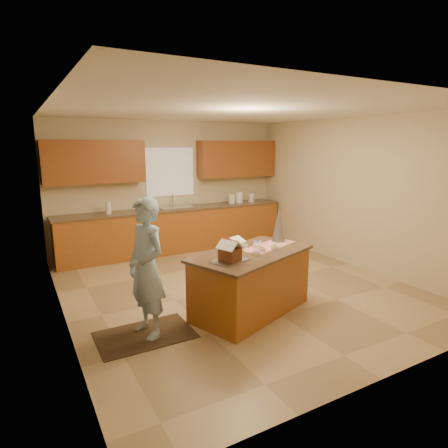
{
  "coord_description": "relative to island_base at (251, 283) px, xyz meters",
  "views": [
    {
      "loc": [
        -2.92,
        -4.86,
        2.21
      ],
      "look_at": [
        -0.1,
        0.2,
        1.0
      ],
      "focal_mm": 30.42,
      "sensor_mm": 36.0,
      "label": 1
    }
  ],
  "objects": [
    {
      "name": "upper_cabinet_left",
      "position": [
        -1.28,
        3.42,
        1.5
      ],
      "size": [
        1.85,
        0.35,
        0.8
      ],
      "primitive_type": "cube",
      "color": "brown",
      "rests_on": "wall_back"
    },
    {
      "name": "canister_b",
      "position": [
        1.82,
        3.3,
        0.64
      ],
      "size": [
        0.17,
        0.17,
        0.24
      ],
      "primitive_type": "cylinder",
      "color": "white",
      "rests_on": "back_counter_top"
    },
    {
      "name": "wall_left",
      "position": [
        -2.23,
        0.85,
        0.95
      ],
      "size": [
        5.5,
        5.5,
        0.0
      ],
      "primitive_type": "plane",
      "color": "beige",
      "rests_on": "floor"
    },
    {
      "name": "window_curtain",
      "position": [
        0.27,
        3.57,
        1.25
      ],
      "size": [
        1.05,
        0.03,
        1.0
      ],
      "primitive_type": "cube",
      "color": "white",
      "rests_on": "wall_back"
    },
    {
      "name": "canister_c",
      "position": [
        2.15,
        3.3,
        0.62
      ],
      "size": [
        0.13,
        0.13,
        0.19
      ],
      "primitive_type": "cylinder",
      "color": "white",
      "rests_on": "back_counter_top"
    },
    {
      "name": "canister_a",
      "position": [
        1.62,
        3.3,
        0.63
      ],
      "size": [
        0.15,
        0.15,
        0.21
      ],
      "primitive_type": "cylinder",
      "color": "white",
      "rests_on": "back_counter_top"
    },
    {
      "name": "back_counter_base",
      "position": [
        0.27,
        3.3,
        0.04
      ],
      "size": [
        4.8,
        0.6,
        0.88
      ],
      "primitive_type": "cube",
      "color": "#A45821",
      "rests_on": "floor"
    },
    {
      "name": "cookbook",
      "position": [
        0.01,
        0.37,
        0.52
      ],
      "size": [
        0.24,
        0.21,
        0.09
      ],
      "primitive_type": "cube",
      "rotation": [
        -1.13,
        0.0,
        0.35
      ],
      "color": "white",
      "rests_on": "island_top"
    },
    {
      "name": "paper_towel",
      "position": [
        -1.11,
        3.3,
        0.64
      ],
      "size": [
        0.1,
        0.1,
        0.23
      ],
      "primitive_type": "cylinder",
      "color": "white",
      "rests_on": "back_counter_top"
    },
    {
      "name": "rug",
      "position": [
        -1.46,
        0.05,
        -0.39
      ],
      "size": [
        1.11,
        0.72,
        0.01
      ],
      "primitive_type": "cube",
      "color": "black",
      "rests_on": "floor"
    },
    {
      "name": "stone_accent",
      "position": [
        -2.21,
        0.05,
        0.85
      ],
      "size": [
        0.0,
        2.5,
        2.5
      ],
      "primitive_type": "plane",
      "rotation": [
        1.57,
        0.0,
        1.57
      ],
      "color": "gray",
      "rests_on": "wall_left"
    },
    {
      "name": "upper_cabinet_right",
      "position": [
        1.82,
        3.42,
        1.5
      ],
      "size": [
        1.85,
        0.35,
        0.8
      ],
      "primitive_type": "cube",
      "color": "brown",
      "rests_on": "wall_back"
    },
    {
      "name": "baking_tray",
      "position": [
        -0.45,
        -0.21,
        0.45
      ],
      "size": [
        0.5,
        0.43,
        0.02
      ],
      "primitive_type": "cube",
      "rotation": [
        0.0,
        0.0,
        0.35
      ],
      "color": "silver",
      "rests_on": "island_top"
    },
    {
      "name": "candy_bowls",
      "position": [
        0.07,
        0.1,
        0.46
      ],
      "size": [
        0.74,
        0.54,
        0.05
      ],
      "color": "blue",
      "rests_on": "island_top"
    },
    {
      "name": "wall_back",
      "position": [
        0.27,
        3.6,
        0.95
      ],
      "size": [
        5.5,
        5.5,
        0.0
      ],
      "primitive_type": "plane",
      "color": "beige",
      "rests_on": "floor"
    },
    {
      "name": "table_runner",
      "position": [
        0.38,
        0.14,
        0.44
      ],
      "size": [
        0.96,
        0.62,
        0.01
      ],
      "primitive_type": "cube",
      "rotation": [
        0.0,
        0.0,
        0.35
      ],
      "color": "red",
      "rests_on": "island_top"
    },
    {
      "name": "faucet",
      "position": [
        0.27,
        3.48,
        0.66
      ],
      "size": [
        0.03,
        0.03,
        0.28
      ],
      "primitive_type": "cylinder",
      "color": "silver",
      "rests_on": "back_counter_top"
    },
    {
      "name": "island_base",
      "position": [
        0.0,
        0.0,
        0.0
      ],
      "size": [
        1.81,
        1.32,
        0.8
      ],
      "primitive_type": "cube",
      "rotation": [
        0.0,
        0.0,
        0.35
      ],
      "color": "#A45821",
      "rests_on": "floor"
    },
    {
      "name": "gingerbread_house",
      "position": [
        -0.45,
        -0.21,
        0.55
      ],
      "size": [
        0.32,
        0.32,
        0.25
      ],
      "color": "brown",
      "rests_on": "baking_tray"
    },
    {
      "name": "island_top",
      "position": [
        0.0,
        0.0,
        0.42
      ],
      "size": [
        1.9,
        1.41,
        0.04
      ],
      "primitive_type": "cube",
      "rotation": [
        0.0,
        0.0,
        0.35
      ],
      "color": "brown",
      "rests_on": "island_base"
    },
    {
      "name": "sink",
      "position": [
        0.27,
        3.3,
        0.49
      ],
      "size": [
        0.7,
        0.45,
        0.12
      ],
      "primitive_type": "cube",
      "color": "silver",
      "rests_on": "back_counter_top"
    },
    {
      "name": "back_counter_top",
      "position": [
        0.27,
        3.3,
        0.5
      ],
      "size": [
        4.85,
        0.63,
        0.04
      ],
      "primitive_type": "cube",
      "color": "brown",
      "rests_on": "back_counter_base"
    },
    {
      "name": "ceiling",
      "position": [
        0.27,
        0.85,
        2.3
      ],
      "size": [
        5.5,
        5.5,
        0.0
      ],
      "primitive_type": "plane",
      "color": "silver",
      "rests_on": "floor"
    },
    {
      "name": "wall_right",
      "position": [
        2.77,
        0.85,
        0.95
      ],
      "size": [
        5.5,
        5.5,
        0.0
      ],
      "primitive_type": "plane",
      "color": "beige",
      "rests_on": "floor"
    },
    {
      "name": "boy",
      "position": [
        -1.41,
        0.05,
        0.43
      ],
      "size": [
        0.52,
        0.67,
        1.63
      ],
      "primitive_type": "imported",
      "rotation": [
        0.0,
        0.0,
        -1.33
      ],
      "color": "#A1C3E5",
      "rests_on": "rug"
    },
    {
      "name": "floor",
      "position": [
        0.27,
        0.85,
        -0.4
      ],
      "size": [
        5.5,
        5.5,
        0.0
      ],
      "primitive_type": "plane",
      "color": "tan",
      "rests_on": "ground"
    },
    {
      "name": "tinsel_tree",
      "position": [
        0.65,
        0.28,
        0.68
      ],
      "size": [
        0.25,
        0.25,
        0.5
      ],
      "primitive_type": "cone",
      "rotation": [
        0.0,
        0.0,
        0.35
      ],
      "color": "silver",
      "rests_on": "island_top"
    },
    {
      "name": "wall_front",
      "position": [
        0.27,
        -1.9,
        0.95
      ],
      "size": [
        5.5,
        5.5,
        0.0
      ],
      "primitive_type": "plane",
      "color": "beige",
      "rests_on": "floor"
    }
  ]
}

